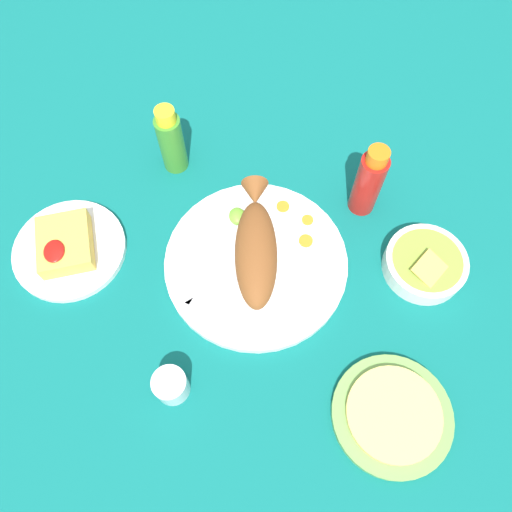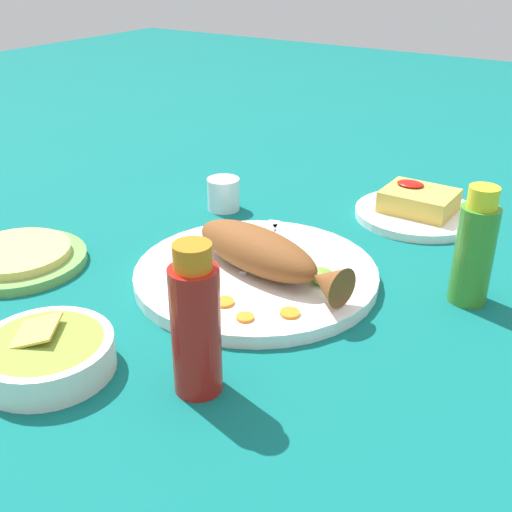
{
  "view_description": "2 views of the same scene",
  "coord_description": "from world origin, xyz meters",
  "px_view_note": "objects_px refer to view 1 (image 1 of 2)",
  "views": [
    {
      "loc": [
        0.38,
        -0.09,
        0.85
      ],
      "look_at": [
        0.0,
        0.0,
        0.04
      ],
      "focal_mm": 35.0,
      "sensor_mm": 36.0,
      "label": 1
    },
    {
      "loc": [
        -0.44,
        0.66,
        0.43
      ],
      "look_at": [
        0.0,
        0.0,
        0.04
      ],
      "focal_mm": 45.0,
      "sensor_mm": 36.0,
      "label": 2
    }
  ],
  "objects_px": {
    "main_plate": "(256,263)",
    "salt_cup": "(171,386)",
    "fried_fish": "(256,246)",
    "side_plate_fries": "(70,250)",
    "guacamole_bowl": "(425,264)",
    "hot_sauce_bottle_green": "(171,141)",
    "fork_far": "(207,267)",
    "tortilla_plate": "(392,415)",
    "fork_near": "(219,289)",
    "hot_sauce_bottle_red": "(369,182)"
  },
  "relations": [
    {
      "from": "main_plate",
      "to": "side_plate_fries",
      "type": "distance_m",
      "value": 0.36
    },
    {
      "from": "hot_sauce_bottle_green",
      "to": "guacamole_bowl",
      "type": "bearing_deg",
      "value": 50.47
    },
    {
      "from": "hot_sauce_bottle_red",
      "to": "hot_sauce_bottle_green",
      "type": "height_order",
      "value": "hot_sauce_bottle_red"
    },
    {
      "from": "side_plate_fries",
      "to": "fork_far",
      "type": "bearing_deg",
      "value": 68.04
    },
    {
      "from": "hot_sauce_bottle_red",
      "to": "guacamole_bowl",
      "type": "distance_m",
      "value": 0.18
    },
    {
      "from": "fried_fish",
      "to": "tortilla_plate",
      "type": "distance_m",
      "value": 0.37
    },
    {
      "from": "salt_cup",
      "to": "tortilla_plate",
      "type": "distance_m",
      "value": 0.36
    },
    {
      "from": "side_plate_fries",
      "to": "tortilla_plate",
      "type": "relative_size",
      "value": 1.07
    },
    {
      "from": "fork_near",
      "to": "side_plate_fries",
      "type": "relative_size",
      "value": 0.85
    },
    {
      "from": "salt_cup",
      "to": "tortilla_plate",
      "type": "bearing_deg",
      "value": 70.21
    },
    {
      "from": "hot_sauce_bottle_red",
      "to": "hot_sauce_bottle_green",
      "type": "distance_m",
      "value": 0.39
    },
    {
      "from": "fork_far",
      "to": "side_plate_fries",
      "type": "relative_size",
      "value": 0.7
    },
    {
      "from": "fork_near",
      "to": "fork_far",
      "type": "bearing_deg",
      "value": -93.2
    },
    {
      "from": "tortilla_plate",
      "to": "fork_near",
      "type": "bearing_deg",
      "value": -139.89
    },
    {
      "from": "guacamole_bowl",
      "to": "hot_sauce_bottle_red",
      "type": "bearing_deg",
      "value": -156.75
    },
    {
      "from": "main_plate",
      "to": "hot_sauce_bottle_green",
      "type": "bearing_deg",
      "value": -157.29
    },
    {
      "from": "fried_fish",
      "to": "side_plate_fries",
      "type": "height_order",
      "value": "fried_fish"
    },
    {
      "from": "main_plate",
      "to": "salt_cup",
      "type": "height_order",
      "value": "salt_cup"
    },
    {
      "from": "fork_far",
      "to": "guacamole_bowl",
      "type": "bearing_deg",
      "value": 119.02
    },
    {
      "from": "guacamole_bowl",
      "to": "tortilla_plate",
      "type": "height_order",
      "value": "guacamole_bowl"
    },
    {
      "from": "tortilla_plate",
      "to": "hot_sauce_bottle_red",
      "type": "bearing_deg",
      "value": 168.96
    },
    {
      "from": "main_plate",
      "to": "guacamole_bowl",
      "type": "height_order",
      "value": "guacamole_bowl"
    },
    {
      "from": "fork_far",
      "to": "salt_cup",
      "type": "height_order",
      "value": "salt_cup"
    },
    {
      "from": "fork_far",
      "to": "side_plate_fries",
      "type": "bearing_deg",
      "value": -70.95
    },
    {
      "from": "fried_fish",
      "to": "side_plate_fries",
      "type": "distance_m",
      "value": 0.36
    },
    {
      "from": "fried_fish",
      "to": "hot_sauce_bottle_green",
      "type": "height_order",
      "value": "hot_sauce_bottle_green"
    },
    {
      "from": "fork_near",
      "to": "tortilla_plate",
      "type": "xyz_separation_m",
      "value": [
        0.28,
        0.23,
        -0.01
      ]
    },
    {
      "from": "guacamole_bowl",
      "to": "hot_sauce_bottle_green",
      "type": "bearing_deg",
      "value": -129.53
    },
    {
      "from": "hot_sauce_bottle_red",
      "to": "fork_near",
      "type": "bearing_deg",
      "value": -68.47
    },
    {
      "from": "side_plate_fries",
      "to": "fried_fish",
      "type": "bearing_deg",
      "value": 75.02
    },
    {
      "from": "main_plate",
      "to": "side_plate_fries",
      "type": "height_order",
      "value": "main_plate"
    },
    {
      "from": "fork_near",
      "to": "tortilla_plate",
      "type": "distance_m",
      "value": 0.36
    },
    {
      "from": "tortilla_plate",
      "to": "salt_cup",
      "type": "bearing_deg",
      "value": -109.79
    },
    {
      "from": "main_plate",
      "to": "salt_cup",
      "type": "relative_size",
      "value": 5.99
    },
    {
      "from": "hot_sauce_bottle_green",
      "to": "side_plate_fries",
      "type": "relative_size",
      "value": 0.76
    },
    {
      "from": "fried_fish",
      "to": "guacamole_bowl",
      "type": "distance_m",
      "value": 0.31
    },
    {
      "from": "fried_fish",
      "to": "salt_cup",
      "type": "distance_m",
      "value": 0.28
    },
    {
      "from": "guacamole_bowl",
      "to": "tortilla_plate",
      "type": "distance_m",
      "value": 0.28
    },
    {
      "from": "side_plate_fries",
      "to": "guacamole_bowl",
      "type": "xyz_separation_m",
      "value": [
        0.18,
        0.64,
        0.01
      ]
    },
    {
      "from": "fork_far",
      "to": "hot_sauce_bottle_red",
      "type": "distance_m",
      "value": 0.34
    },
    {
      "from": "hot_sauce_bottle_green",
      "to": "main_plate",
      "type": "bearing_deg",
      "value": 22.71
    },
    {
      "from": "main_plate",
      "to": "hot_sauce_bottle_red",
      "type": "xyz_separation_m",
      "value": [
        -0.08,
        0.23,
        0.07
      ]
    },
    {
      "from": "salt_cup",
      "to": "side_plate_fries",
      "type": "relative_size",
      "value": 0.27
    },
    {
      "from": "hot_sauce_bottle_green",
      "to": "hot_sauce_bottle_red",
      "type": "bearing_deg",
      "value": 62.24
    },
    {
      "from": "fork_near",
      "to": "side_plate_fries",
      "type": "distance_m",
      "value": 0.3
    },
    {
      "from": "salt_cup",
      "to": "guacamole_bowl",
      "type": "bearing_deg",
      "value": 103.44
    },
    {
      "from": "fork_near",
      "to": "fork_far",
      "type": "xyz_separation_m",
      "value": [
        -0.05,
        -0.01,
        0.0
      ]
    },
    {
      "from": "fried_fish",
      "to": "salt_cup",
      "type": "bearing_deg",
      "value": -30.35
    },
    {
      "from": "fried_fish",
      "to": "guacamole_bowl",
      "type": "relative_size",
      "value": 1.78
    },
    {
      "from": "tortilla_plate",
      "to": "fried_fish",
      "type": "bearing_deg",
      "value": -155.33
    }
  ]
}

